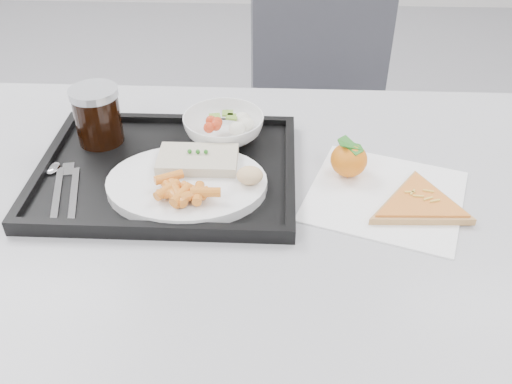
% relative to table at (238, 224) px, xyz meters
% --- Properties ---
extents(table, '(1.20, 0.80, 0.75)m').
position_rel_table_xyz_m(table, '(0.00, 0.00, 0.00)').
color(table, '#A4A4A7').
rests_on(table, ground).
extents(chair, '(0.50, 0.50, 0.93)m').
position_rel_table_xyz_m(chair, '(0.19, 0.71, -0.15)').
color(chair, '#3B3C43').
rests_on(chair, ground).
extents(tray, '(0.45, 0.35, 0.03)m').
position_rel_table_xyz_m(tray, '(-0.13, 0.05, 0.08)').
color(tray, black).
rests_on(tray, table).
extents(dinner_plate, '(0.27, 0.27, 0.02)m').
position_rel_table_xyz_m(dinner_plate, '(-0.08, -0.01, 0.09)').
color(dinner_plate, white).
rests_on(dinner_plate, tray).
extents(fish_fillet, '(0.14, 0.08, 0.03)m').
position_rel_table_xyz_m(fish_fillet, '(-0.07, 0.04, 0.11)').
color(fish_fillet, beige).
rests_on(fish_fillet, dinner_plate).
extents(bread_roll, '(0.05, 0.05, 0.03)m').
position_rel_table_xyz_m(bread_roll, '(0.02, -0.01, 0.12)').
color(bread_roll, '#E9D487').
rests_on(bread_roll, dinner_plate).
extents(salad_bowl, '(0.15, 0.15, 0.05)m').
position_rel_table_xyz_m(salad_bowl, '(-0.04, 0.16, 0.11)').
color(salad_bowl, white).
rests_on(salad_bowl, tray).
extents(cola_glass, '(0.09, 0.09, 0.11)m').
position_rel_table_xyz_m(cola_glass, '(-0.27, 0.14, 0.14)').
color(cola_glass, black).
rests_on(cola_glass, tray).
extents(cutlery, '(0.10, 0.17, 0.01)m').
position_rel_table_xyz_m(cutlery, '(-0.30, -0.00, 0.08)').
color(cutlery, silver).
rests_on(cutlery, tray).
extents(napkin, '(0.31, 0.31, 0.00)m').
position_rel_table_xyz_m(napkin, '(0.25, 0.00, 0.07)').
color(napkin, white).
rests_on(napkin, table).
extents(tangerine, '(0.08, 0.08, 0.07)m').
position_rel_table_xyz_m(tangerine, '(0.19, 0.06, 0.10)').
color(tangerine, orange).
rests_on(tangerine, napkin).
extents(pizza_slice, '(0.27, 0.27, 0.02)m').
position_rel_table_xyz_m(pizza_slice, '(0.30, -0.03, 0.08)').
color(pizza_slice, tan).
rests_on(pizza_slice, napkin).
extents(carrot_pile, '(0.11, 0.09, 0.02)m').
position_rel_table_xyz_m(carrot_pile, '(-0.08, -0.06, 0.11)').
color(carrot_pile, orange).
rests_on(carrot_pile, dinner_plate).
extents(salad_contents, '(0.09, 0.07, 0.02)m').
position_rel_table_xyz_m(salad_contents, '(-0.02, 0.15, 0.12)').
color(salad_contents, red).
rests_on(salad_contents, salad_bowl).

